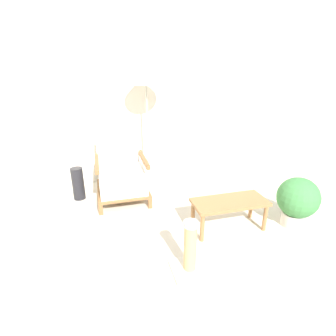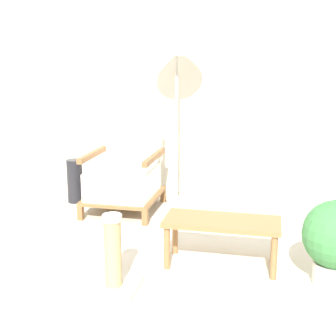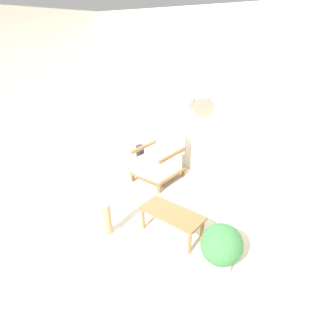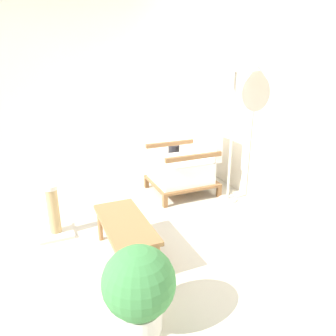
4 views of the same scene
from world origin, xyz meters
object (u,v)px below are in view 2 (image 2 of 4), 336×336
Objects in this scene: coffee_table at (222,226)px; scratching_post at (113,262)px; floor_lamp at (177,44)px; armchair at (125,176)px; vase at (75,181)px.

scratching_post is at bearing -141.10° from coffee_table.
coffee_table is at bearing -66.19° from floor_lamp.
armchair is 1.37m from floor_lamp.
coffee_table is (1.06, -1.06, -0.04)m from armchair.
armchair reaches higher than vase.
coffee_table is 1.83× the size of vase.
vase is (-0.58, 0.12, -0.11)m from armchair.
coffee_table is at bearing -35.70° from vase.
scratching_post is (0.43, -1.57, -0.15)m from armchair.
vase is at bearing 168.21° from armchair.
floor_lamp is at bearing 89.64° from scratching_post.
floor_lamp is at bearing 12.95° from vase.
scratching_post is (-0.01, -1.92, -1.40)m from floor_lamp.
armchair is at bearing 135.10° from coffee_table.
floor_lamp is 2.17× the size of coffee_table.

